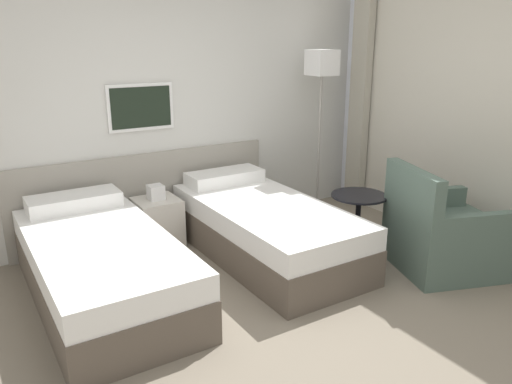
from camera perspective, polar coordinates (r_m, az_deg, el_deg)
name	(u,v)px	position (r m, az deg, el deg)	size (l,w,h in m)	color
ground_plane	(295,321)	(3.68, 4.54, -14.53)	(16.00, 16.00, 0.00)	slate
wall_headboard	(168,105)	(5.04, -10.07, 9.75)	(10.00, 0.10, 2.70)	silver
bed_near_door	(102,266)	(4.03, -17.23, -8.10)	(0.96, 2.03, 0.64)	brown
bed_near_window	(265,228)	(4.58, 1.03, -4.18)	(0.96, 2.03, 0.64)	brown
nightstand	(158,221)	(4.91, -11.19, -3.28)	(0.41, 0.41, 0.60)	beige
floor_lamp	(322,74)	(5.46, 7.50, 13.19)	(0.27, 0.27, 1.82)	#9E9993
side_table	(358,211)	(4.74, 11.60, -2.14)	(0.51, 0.51, 0.55)	black
armchair	(444,237)	(4.61, 20.65, -4.85)	(1.07, 1.04, 0.92)	#4C6056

